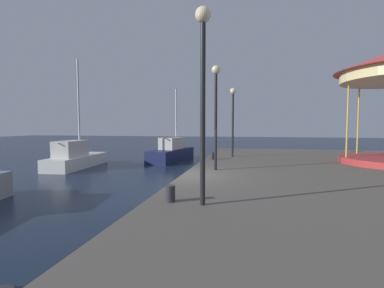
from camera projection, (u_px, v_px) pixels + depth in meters
The scene contains 8 objects.
ground_plane at pixel (183, 195), 10.59m from camera, with size 120.00×120.00×0.00m, color #162338.
sailboat_white at pixel (76, 157), 17.49m from camera, with size 2.03×5.42×6.97m.
sailboat_navy at pixel (171, 152), 20.84m from camera, with size 2.49×5.28×5.53m.
lamp_post_near_edge at pixel (203, 72), 6.23m from camera, with size 0.36×0.36×4.51m.
lamp_post_mid_promenade at pixel (216, 99), 11.40m from camera, with size 0.36×0.36×4.34m.
lamp_post_far_end at pixel (233, 110), 16.41m from camera, with size 0.36×0.36×4.11m.
bollard_north at pixel (212, 156), 15.21m from camera, with size 0.24×0.24×0.40m, color #2D2D33.
bollard_center at pixel (170, 194), 6.68m from camera, with size 0.24×0.24×0.40m, color #2D2D33.
Camera 1 is at (2.50, -10.15, 2.63)m, focal length 25.73 mm.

